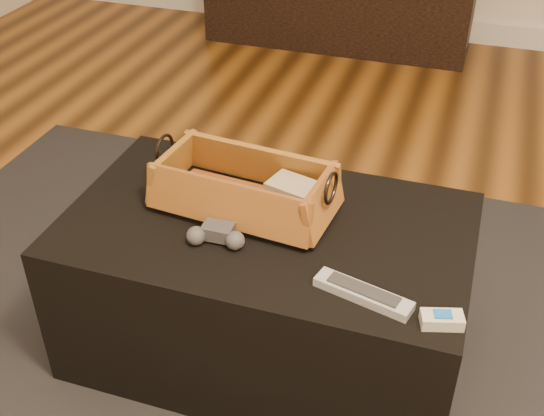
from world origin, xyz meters
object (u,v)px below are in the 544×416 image
(wicker_basket, at_px, (245,190))
(cream_gadget, at_px, (442,320))
(ottoman, at_px, (267,287))
(silver_remote, at_px, (363,293))
(tv_remote, at_px, (234,200))
(game_controller, at_px, (217,235))

(wicker_basket, bearing_deg, cream_gadget, -27.17)
(ottoman, relative_size, wicker_basket, 2.11)
(silver_remote, bearing_deg, tv_remote, 149.49)
(wicker_basket, distance_m, game_controller, 0.16)
(tv_remote, xyz_separation_m, cream_gadget, (0.55, -0.25, -0.01))
(wicker_basket, height_order, silver_remote, wicker_basket)
(tv_remote, bearing_deg, silver_remote, -30.84)
(silver_remote, xyz_separation_m, cream_gadget, (0.17, -0.03, 0.00))
(ottoman, xyz_separation_m, silver_remote, (0.28, -0.20, 0.22))
(ottoman, height_order, cream_gadget, cream_gadget)
(wicker_basket, height_order, game_controller, wicker_basket)
(ottoman, relative_size, silver_remote, 4.48)
(game_controller, height_order, cream_gadget, game_controller)
(ottoman, xyz_separation_m, tv_remote, (-0.10, 0.03, 0.24))
(silver_remote, bearing_deg, game_controller, 167.93)
(silver_remote, distance_m, cream_gadget, 0.17)
(silver_remote, height_order, cream_gadget, cream_gadget)
(silver_remote, bearing_deg, cream_gadget, -10.24)
(game_controller, xyz_separation_m, silver_remote, (0.37, -0.08, -0.01))
(tv_remote, xyz_separation_m, game_controller, (0.01, -0.14, -0.01))
(wicker_basket, height_order, cream_gadget, wicker_basket)
(wicker_basket, distance_m, cream_gadget, 0.59)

